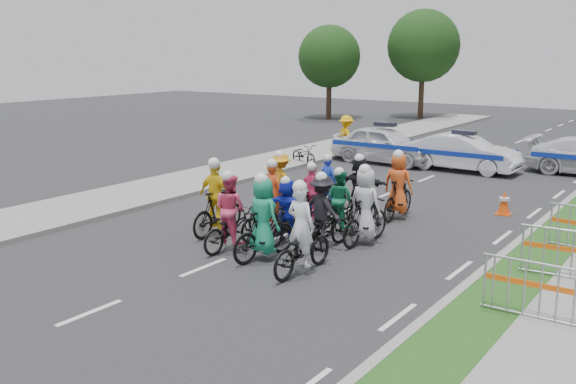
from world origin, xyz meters
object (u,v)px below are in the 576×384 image
Objects in this scene: rider_3 at (217,205)px; rider_4 at (323,219)px; rider_1 at (264,226)px; rider_7 at (365,213)px; rider_0 at (302,243)px; rider_10 at (281,189)px; rider_13 at (398,192)px; parked_bike at (304,154)px; rider_12 at (329,192)px; tree_3 at (423,46)px; cone_0 at (504,203)px; tree_0 at (329,57)px; barrier_0 at (540,295)px; rider_5 at (287,214)px; rider_2 at (231,220)px; rider_11 at (360,192)px; police_car_0 at (385,145)px; marshal_hiviz at (346,136)px; barrier_1 at (572,258)px; rider_6 at (274,206)px; rider_9 at (313,200)px; rider_8 at (340,209)px.

rider_3 is 2.87m from rider_4.
rider_1 is 2.68m from rider_7.
rider_0 reaches higher than rider_10.
rider_13 reaches higher than rider_4.
rider_10 is 8.18m from parked_bike.
parked_bike is (-4.91, 6.08, -0.14)m from rider_12.
tree_3 reaches higher than rider_12.
rider_10 is at bearing -145.32° from cone_0.
tree_0 is (-13.59, 22.19, 3.62)m from rider_12.
barrier_0 is (8.04, -3.70, -0.16)m from rider_10.
rider_0 reaches higher than rider_5.
rider_11 is (1.11, 4.19, 0.07)m from rider_2.
rider_3 reaches higher than rider_13.
police_car_0 is (-2.41, 8.37, 0.20)m from rider_12.
rider_4 is 0.96m from rider_5.
rider_10 reaches higher than marshal_hiviz.
rider_7 reaches higher than barrier_0.
police_car_0 is at bearing -69.13° from rider_0.
rider_10 is (-2.71, 2.12, -0.00)m from rider_4.
barrier_1 is at bearing 149.41° from rider_13.
rider_5 is at bearing -45.88° from rider_0.
rider_11 is 1.01× the size of marshal_hiviz.
marshal_hiviz is 2.82m from parked_bike.
rider_0 is 1.24× the size of parked_bike.
marshal_hiviz is at bearing -68.04° from rider_2.
cone_0 is 27.30m from tree_3.
rider_1 is 2.35m from rider_3.
rider_7 reaches higher than rider_11.
barrier_1 is (7.28, 0.11, -0.06)m from rider_6.
rider_11 is at bearing -69.20° from rider_4.
rider_5 is 0.26× the size of tree_0.
rider_7 reaches higher than parked_bike.
rider_3 reaches higher than rider_9.
rider_12 is 2.06m from rider_13.
rider_13 is 10.65m from marshal_hiviz.
rider_1 is 13.44m from police_car_0.
rider_9 is at bearing -160.53° from police_car_0.
police_car_0 is at bearing -61.03° from rider_4.
rider_12 is at bearing 146.16° from barrier_0.
rider_2 is 7.06m from barrier_0.
rider_1 reaches higher than rider_5.
rider_0 is 3.90m from rider_9.
rider_8 is at bearing 73.40° from rider_13.
rider_0 is 1.05× the size of rider_6.
rider_8 is 2.55× the size of cone_0.
marshal_hiviz is (-5.68, 9.10, 0.13)m from rider_11.
rider_4 is at bearing -58.78° from tree_0.
police_car_0 is 3.41m from parked_bike.
rider_12 is (0.17, 2.45, -0.06)m from rider_6.
rider_5 is 0.91× the size of marshal_hiviz.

